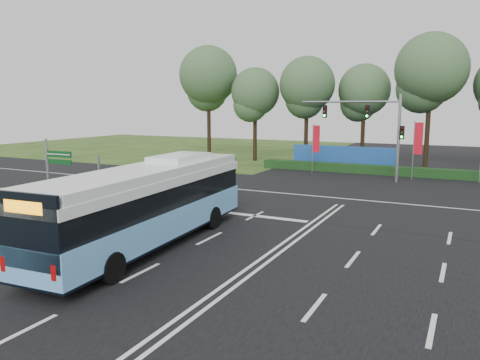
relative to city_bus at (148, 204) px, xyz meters
The scene contains 14 objects.
ground 5.83m from the city_bus, 22.70° to the left, with size 120.00×120.00×0.00m, color #294517.
road_main 5.82m from the city_bus, 22.70° to the left, with size 20.00×120.00×0.04m, color black.
road_cross 15.13m from the city_bus, 70.20° to the left, with size 120.00×14.00×0.05m, color black.
bike_path 7.70m from the city_bus, behind, with size 5.00×18.00×0.06m, color black.
kerb_strip 5.41m from the city_bus, behind, with size 0.25×18.00×0.12m, color gray.
city_bus is the anchor object (origin of this frame).
pedestrian_signal 7.28m from the city_bus, 149.31° to the left, with size 0.32×0.41×3.36m.
street_sign 7.19m from the city_bus, 169.98° to the left, with size 1.72×0.17×4.41m.
banner_flag_left 24.54m from the city_bus, 90.62° to the left, with size 0.66×0.09×4.45m.
banner_flag_mid 25.95m from the city_bus, 71.38° to the left, with size 0.72×0.12×4.86m.
traffic_light_gantry 23.40m from the city_bus, 76.83° to the left, with size 8.41×0.28×7.00m.
hedge 27.15m from the city_bus, 79.19° to the left, with size 22.00×1.20×0.80m, color black.
blue_hoarding 29.16m from the city_bus, 87.87° to the left, with size 10.00×0.30×2.20m, color #1D4F9E.
eucalyptus_row 34.15m from the city_bus, 76.24° to the left, with size 54.22×8.91×12.93m.
Camera 1 is at (7.23, -17.99, 6.09)m, focal length 35.00 mm.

